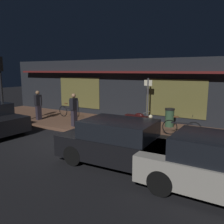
{
  "coord_description": "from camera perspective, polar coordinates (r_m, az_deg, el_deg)",
  "views": [
    {
      "loc": [
        6.51,
        -7.13,
        2.95
      ],
      "look_at": [
        0.86,
        2.4,
        0.95
      ],
      "focal_mm": 37.12,
      "sensor_mm": 36.0,
      "label": 1
    }
  ],
  "objects": [
    {
      "name": "storefront_building",
      "position": [
        15.05,
        4.95,
        5.83
      ],
      "size": [
        18.0,
        3.3,
        3.6
      ],
      "color": "black",
      "rests_on": "ground_plane"
    },
    {
      "name": "trash_bin",
      "position": [
        11.97,
        13.99,
        -1.29
      ],
      "size": [
        0.48,
        0.48,
        0.93
      ],
      "color": "#2D4C33",
      "rests_on": "sidewalk_slab"
    },
    {
      "name": "traffic_light_pole",
      "position": [
        12.63,
        -25.8,
        7.08
      ],
      "size": [
        0.24,
        0.33,
        3.6
      ],
      "color": "black",
      "rests_on": "ground_plane"
    },
    {
      "name": "person_photographer",
      "position": [
        13.83,
        -17.72,
        1.76
      ],
      "size": [
        0.62,
        0.4,
        1.67
      ],
      "color": "#28232D",
      "rests_on": "sidewalk_slab"
    },
    {
      "name": "ground_plane",
      "position": [
        10.1,
        -11.3,
        -6.96
      ],
      "size": [
        60.0,
        60.0,
        0.0
      ],
      "primitive_type": "plane",
      "color": "black"
    },
    {
      "name": "sidewalk_slab",
      "position": [
        12.38,
        -2.01,
        -3.2
      ],
      "size": [
        18.0,
        4.0,
        0.15
      ],
      "primitive_type": "cube",
      "color": "brown",
      "rests_on": "ground_plane"
    },
    {
      "name": "parked_car_far",
      "position": [
        7.33,
        2.41,
        -7.62
      ],
      "size": [
        4.16,
        1.9,
        1.42
      ],
      "color": "black",
      "rests_on": "ground_plane"
    },
    {
      "name": "bicycle_parked",
      "position": [
        14.18,
        -10.54,
        0.14
      ],
      "size": [
        1.66,
        0.42,
        0.91
      ],
      "color": "black",
      "rests_on": "sidewalk_slab"
    },
    {
      "name": "person_bystander",
      "position": [
        11.81,
        -9.36,
        0.73
      ],
      "size": [
        0.61,
        0.39,
        1.67
      ],
      "color": "#28232D",
      "rests_on": "sidewalk_slab"
    },
    {
      "name": "motorcycle",
      "position": [
        10.75,
        6.18,
        -2.2
      ],
      "size": [
        1.7,
        0.55,
        0.97
      ],
      "color": "black",
      "rests_on": "sidewalk_slab"
    },
    {
      "name": "bicycle_extra",
      "position": [
        10.47,
        16.73,
        -3.7
      ],
      "size": [
        1.65,
        0.42,
        0.91
      ],
      "color": "black",
      "rests_on": "sidewalk_slab"
    },
    {
      "name": "sign_post",
      "position": [
        12.42,
        8.8,
        3.46
      ],
      "size": [
        0.44,
        0.09,
        2.4
      ],
      "color": "#47474C",
      "rests_on": "sidewalk_slab"
    }
  ]
}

